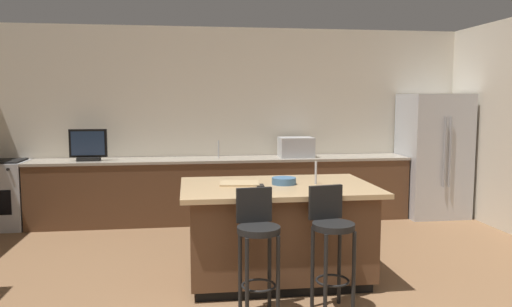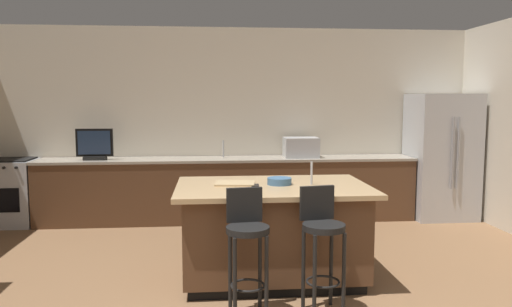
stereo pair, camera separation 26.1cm
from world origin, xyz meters
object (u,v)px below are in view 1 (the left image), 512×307
(refrigerator, at_px, (433,155))
(fruit_bowl, at_px, (284,181))
(tv_monitor, at_px, (88,146))
(cutting_board, at_px, (240,183))
(range_oven, at_px, (0,194))
(bar_stool_right, at_px, (331,237))
(kitchen_island, at_px, (277,231))
(bar_stool_left, at_px, (258,240))
(cell_phone, at_px, (260,185))
(microwave, at_px, (296,147))

(refrigerator, height_order, fruit_bowl, refrigerator)
(refrigerator, relative_size, tv_monitor, 3.66)
(cutting_board, bearing_deg, range_oven, 142.65)
(tv_monitor, distance_m, bar_stool_right, 3.96)
(range_oven, distance_m, bar_stool_right, 4.79)
(kitchen_island, relative_size, cutting_board, 4.87)
(bar_stool_left, height_order, bar_stool_right, same)
(range_oven, relative_size, cell_phone, 6.08)
(bar_stool_left, distance_m, cell_phone, 0.83)
(cell_phone, relative_size, cutting_board, 0.40)
(kitchen_island, bearing_deg, cell_phone, -172.10)
(kitchen_island, distance_m, cell_phone, 0.48)
(tv_monitor, relative_size, fruit_bowl, 2.13)
(bar_stool_left, bearing_deg, fruit_bowl, 59.47)
(bar_stool_right, distance_m, fruit_bowl, 0.89)
(kitchen_island, bearing_deg, range_oven, 144.68)
(range_oven, relative_size, cutting_board, 2.46)
(microwave, height_order, bar_stool_right, microwave)
(kitchen_island, distance_m, cutting_board, 0.58)
(cell_phone, xyz_separation_m, cutting_board, (-0.18, 0.11, 0.01))
(bar_stool_right, xyz_separation_m, cutting_board, (-0.65, 0.85, 0.31))
(refrigerator, xyz_separation_m, bar_stool_left, (-3.04, -3.06, -0.29))
(bar_stool_left, height_order, fruit_bowl, bar_stool_left)
(kitchen_island, bearing_deg, microwave, 73.49)
(bar_stool_left, distance_m, bar_stool_right, 0.61)
(cell_phone, height_order, cutting_board, cutting_board)
(range_oven, xyz_separation_m, cell_phone, (3.16, -2.38, 0.46))
(range_oven, height_order, bar_stool_left, bar_stool_left)
(tv_monitor, bearing_deg, microwave, 1.04)
(fruit_bowl, distance_m, cell_phone, 0.24)
(cutting_board, bearing_deg, cell_phone, -31.03)
(tv_monitor, relative_size, bar_stool_right, 0.48)
(fruit_bowl, xyz_separation_m, cutting_board, (-0.42, 0.06, -0.02))
(range_oven, xyz_separation_m, bar_stool_right, (3.63, -3.12, 0.16))
(bar_stool_right, bearing_deg, cell_phone, 112.77)
(bar_stool_right, xyz_separation_m, fruit_bowl, (-0.24, 0.79, 0.33))
(kitchen_island, xyz_separation_m, bar_stool_left, (-0.30, -0.79, 0.15))
(refrigerator, height_order, cutting_board, refrigerator)
(kitchen_island, relative_size, cell_phone, 12.05)
(fruit_bowl, bearing_deg, microwave, 74.83)
(kitchen_island, height_order, bar_stool_left, bar_stool_left)
(kitchen_island, distance_m, tv_monitor, 3.22)
(bar_stool_left, xyz_separation_m, bar_stool_right, (0.60, 0.02, 0.00))
(fruit_bowl, bearing_deg, tv_monitor, 134.28)
(fruit_bowl, bearing_deg, bar_stool_right, -73.31)
(microwave, height_order, cell_phone, microwave)
(microwave, xyz_separation_m, bar_stool_right, (-0.40, -3.12, -0.42))
(kitchen_island, relative_size, refrigerator, 1.01)
(kitchen_island, xyz_separation_m, refrigerator, (2.74, 2.28, 0.43))
(refrigerator, height_order, tv_monitor, refrigerator)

